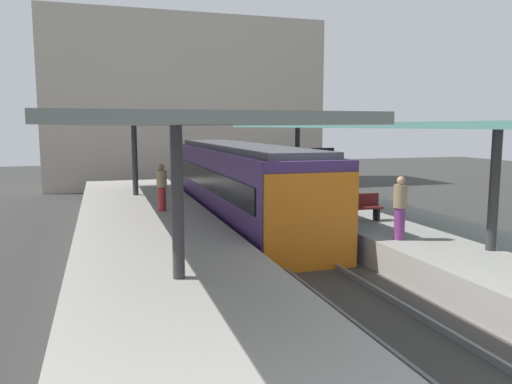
% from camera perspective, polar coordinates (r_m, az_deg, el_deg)
% --- Properties ---
extents(ground_plane, '(80.00, 80.00, 0.00)m').
position_cam_1_polar(ground_plane, '(15.94, 2.32, -6.99)').
color(ground_plane, '#383835').
extents(platform_left, '(4.40, 28.00, 1.00)m').
position_cam_1_polar(platform_left, '(15.01, -11.55, -6.09)').
color(platform_left, '#ADA8A0').
rests_on(platform_left, ground_plane).
extents(platform_right, '(4.40, 28.00, 1.00)m').
position_cam_1_polar(platform_right, '(17.44, 14.21, -4.26)').
color(platform_right, '#ADA8A0').
rests_on(platform_right, ground_plane).
extents(track_ballast, '(3.20, 28.00, 0.20)m').
position_cam_1_polar(track_ballast, '(15.91, 2.32, -6.65)').
color(track_ballast, '#423F3D').
rests_on(track_ballast, ground_plane).
extents(rail_near_side, '(0.08, 28.00, 0.14)m').
position_cam_1_polar(rail_near_side, '(15.65, -0.17, -6.24)').
color(rail_near_side, slate).
rests_on(rail_near_side, track_ballast).
extents(rail_far_side, '(0.08, 28.00, 0.14)m').
position_cam_1_polar(rail_far_side, '(16.12, 4.75, -5.86)').
color(rail_far_side, slate).
rests_on(rail_far_side, track_ballast).
extents(commuter_train, '(2.78, 14.10, 3.10)m').
position_cam_1_polar(commuter_train, '(19.62, -1.82, 0.90)').
color(commuter_train, '#472D6B').
rests_on(commuter_train, track_ballast).
extents(canopy_left, '(4.18, 21.00, 3.18)m').
position_cam_1_polar(canopy_left, '(15.99, -12.40, 7.60)').
color(canopy_left, '#333335').
rests_on(canopy_left, platform_left).
extents(canopy_right, '(4.18, 21.00, 3.10)m').
position_cam_1_polar(canopy_right, '(18.29, 12.27, 7.33)').
color(canopy_right, '#333335').
rests_on(canopy_right, platform_right).
extents(platform_bench, '(1.40, 0.41, 0.86)m').
position_cam_1_polar(platform_bench, '(16.17, 11.84, -1.63)').
color(platform_bench, black).
rests_on(platform_bench, platform_right).
extents(platform_sign, '(0.90, 0.08, 2.21)m').
position_cam_1_polar(platform_sign, '(18.45, 7.59, 3.21)').
color(platform_sign, '#262628').
rests_on(platform_sign, platform_right).
extents(passenger_near_bench, '(0.36, 0.36, 1.67)m').
position_cam_1_polar(passenger_near_bench, '(17.92, -10.73, 0.58)').
color(passenger_near_bench, maroon).
rests_on(passenger_near_bench, platform_left).
extents(passenger_mid_platform, '(0.36, 0.36, 1.70)m').
position_cam_1_polar(passenger_mid_platform, '(13.71, 16.15, -1.65)').
color(passenger_mid_platform, '#7A337A').
rests_on(passenger_mid_platform, platform_right).
extents(station_building_backdrop, '(18.00, 6.00, 11.00)m').
position_cam_1_polar(station_building_backdrop, '(35.01, -8.19, 9.94)').
color(station_building_backdrop, '#A89E8E').
rests_on(station_building_backdrop, ground_plane).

